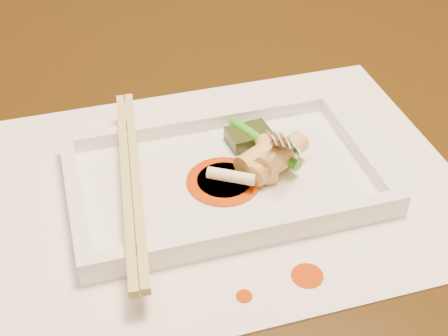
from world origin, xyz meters
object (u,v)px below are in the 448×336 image
object	(u,v)px
table	(225,164)
plate_base	(224,181)
chopstick_a	(126,179)
fork	(300,79)
placemat	(224,185)

from	to	relation	value
table	plate_base	size ratio (longest dim) A/B	5.38
table	plate_base	bearing A→B (deg)	-106.44
chopstick_a	fork	size ratio (longest dim) A/B	1.70
chopstick_a	placemat	bearing A→B (deg)	0.00
table	placemat	bearing A→B (deg)	-106.44
table	fork	bearing A→B (deg)	-78.02
placemat	chopstick_a	world-z (taller)	chopstick_a
placemat	fork	world-z (taller)	fork
plate_base	chopstick_a	xyz separation A→B (m)	(-0.08, 0.00, 0.02)
placemat	fork	distance (m)	0.11
plate_base	chopstick_a	bearing A→B (deg)	180.00
chopstick_a	fork	xyz separation A→B (m)	(0.15, 0.02, 0.06)
placemat	chopstick_a	xyz separation A→B (m)	(-0.08, 0.00, 0.03)
placemat	chopstick_a	distance (m)	0.09
plate_base	placemat	bearing A→B (deg)	0.00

